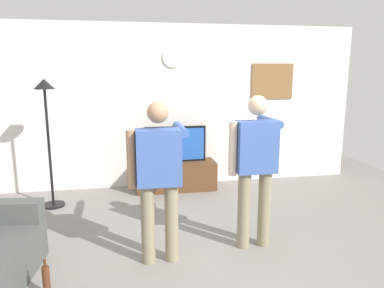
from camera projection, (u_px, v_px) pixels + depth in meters
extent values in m
plane|color=gray|center=(215.00, 272.00, 3.60)|extent=(8.40, 8.40, 0.00)
cube|color=silver|center=(173.00, 106.00, 6.17)|extent=(6.40, 0.10, 2.70)
cube|color=brown|center=(176.00, 176.00, 6.06)|extent=(1.31, 0.46, 0.47)
sphere|color=black|center=(178.00, 179.00, 5.81)|extent=(0.04, 0.04, 0.04)
cube|color=black|center=(175.00, 144.00, 6.00)|extent=(1.01, 0.06, 0.59)
cube|color=blue|center=(175.00, 144.00, 5.97)|extent=(0.95, 0.01, 0.53)
cylinder|color=white|center=(172.00, 58.00, 5.95)|extent=(0.32, 0.03, 0.32)
cube|color=olive|center=(272.00, 81.00, 6.35)|extent=(0.75, 0.04, 0.60)
cylinder|color=black|center=(54.00, 205.00, 5.35)|extent=(0.32, 0.32, 0.03)
cylinder|color=black|center=(49.00, 148.00, 5.18)|extent=(0.04, 0.04, 1.67)
cone|color=black|center=(44.00, 84.00, 5.00)|extent=(0.28, 0.28, 0.14)
cylinder|color=gray|center=(148.00, 224.00, 3.71)|extent=(0.14, 0.14, 0.83)
cylinder|color=gray|center=(172.00, 223.00, 3.76)|extent=(0.14, 0.14, 0.83)
cube|color=#3F60AD|center=(159.00, 158.00, 3.60)|extent=(0.44, 0.22, 0.56)
sphere|color=tan|center=(158.00, 112.00, 3.51)|extent=(0.21, 0.21, 0.21)
cylinder|color=tan|center=(131.00, 160.00, 3.55)|extent=(0.09, 0.09, 0.58)
cylinder|color=#3F60AD|center=(181.00, 129.00, 3.88)|extent=(0.09, 0.58, 0.09)
cube|color=white|center=(176.00, 125.00, 4.18)|extent=(0.04, 0.12, 0.04)
cylinder|color=gray|center=(244.00, 210.00, 4.04)|extent=(0.14, 0.14, 0.86)
cylinder|color=gray|center=(264.00, 209.00, 4.08)|extent=(0.14, 0.14, 0.86)
cube|color=#3F60AD|center=(256.00, 147.00, 3.92)|extent=(0.44, 0.22, 0.56)
sphere|color=beige|center=(258.00, 105.00, 3.83)|extent=(0.21, 0.21, 0.21)
cylinder|color=beige|center=(233.00, 149.00, 3.87)|extent=(0.09, 0.09, 0.58)
cylinder|color=#3F60AD|center=(270.00, 121.00, 4.20)|extent=(0.09, 0.58, 0.09)
cube|color=white|center=(260.00, 118.00, 4.51)|extent=(0.04, 0.12, 0.04)
cylinder|color=#592D19|center=(46.00, 281.00, 3.20)|extent=(0.07, 0.07, 0.28)
cylinder|color=#4C2814|center=(45.00, 263.00, 3.16)|extent=(0.02, 0.02, 0.07)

